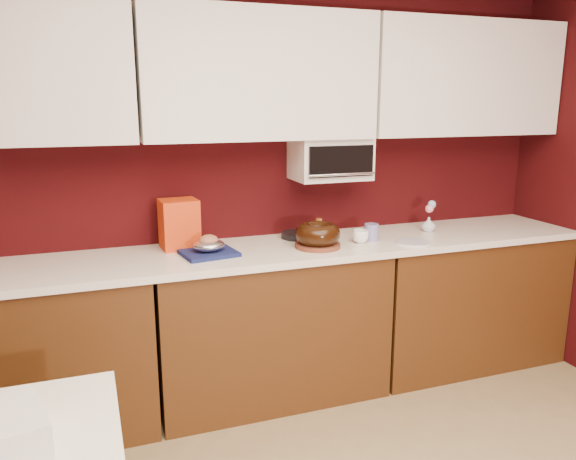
# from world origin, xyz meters

# --- Properties ---
(wall_back) EXTENTS (4.00, 0.02, 2.50)m
(wall_back) POSITION_xyz_m (0.00, 2.25, 1.25)
(wall_back) COLOR #330708
(wall_back) RESTS_ON floor
(base_cabinet_left) EXTENTS (1.31, 0.58, 0.86)m
(base_cabinet_left) POSITION_xyz_m (-1.33, 1.94, 0.43)
(base_cabinet_left) COLOR #46260E
(base_cabinet_left) RESTS_ON floor
(base_cabinet_center) EXTENTS (1.31, 0.58, 0.86)m
(base_cabinet_center) POSITION_xyz_m (0.00, 1.94, 0.43)
(base_cabinet_center) COLOR #46260E
(base_cabinet_center) RESTS_ON floor
(base_cabinet_right) EXTENTS (1.31, 0.58, 0.86)m
(base_cabinet_right) POSITION_xyz_m (1.33, 1.94, 0.43)
(base_cabinet_right) COLOR #46260E
(base_cabinet_right) RESTS_ON floor
(countertop) EXTENTS (4.00, 0.62, 0.04)m
(countertop) POSITION_xyz_m (0.00, 1.94, 0.88)
(countertop) COLOR silver
(countertop) RESTS_ON base_cabinet_center
(upper_cabinet_center) EXTENTS (1.31, 0.33, 0.70)m
(upper_cabinet_center) POSITION_xyz_m (0.00, 2.08, 1.85)
(upper_cabinet_center) COLOR white
(upper_cabinet_center) RESTS_ON wall_back
(upper_cabinet_right) EXTENTS (1.31, 0.33, 0.70)m
(upper_cabinet_right) POSITION_xyz_m (1.33, 2.08, 1.85)
(upper_cabinet_right) COLOR white
(upper_cabinet_right) RESTS_ON wall_back
(toaster_oven) EXTENTS (0.45, 0.30, 0.25)m
(toaster_oven) POSITION_xyz_m (0.45, 2.10, 1.38)
(toaster_oven) COLOR white
(toaster_oven) RESTS_ON upper_cabinet_center
(toaster_oven_door) EXTENTS (0.40, 0.02, 0.18)m
(toaster_oven_door) POSITION_xyz_m (0.45, 1.94, 1.38)
(toaster_oven_door) COLOR black
(toaster_oven_door) RESTS_ON toaster_oven
(toaster_oven_handle) EXTENTS (0.42, 0.02, 0.02)m
(toaster_oven_handle) POSITION_xyz_m (0.45, 1.93, 1.30)
(toaster_oven_handle) COLOR silver
(toaster_oven_handle) RESTS_ON toaster_oven
(cake_base) EXTENTS (0.34, 0.34, 0.02)m
(cake_base) POSITION_xyz_m (0.27, 1.86, 0.91)
(cake_base) COLOR brown
(cake_base) RESTS_ON countertop
(bundt_cake) EXTENTS (0.31, 0.31, 0.10)m
(bundt_cake) POSITION_xyz_m (0.27, 1.86, 0.98)
(bundt_cake) COLOR black
(bundt_cake) RESTS_ON cake_base
(navy_towel) EXTENTS (0.31, 0.28, 0.02)m
(navy_towel) POSITION_xyz_m (-0.35, 1.91, 0.91)
(navy_towel) COLOR navy
(navy_towel) RESTS_ON countertop
(foil_ham_nest) EXTENTS (0.21, 0.19, 0.06)m
(foil_ham_nest) POSITION_xyz_m (-0.35, 1.91, 0.96)
(foil_ham_nest) COLOR silver
(foil_ham_nest) RESTS_ON navy_towel
(roasted_ham) EXTENTS (0.13, 0.12, 0.07)m
(roasted_ham) POSITION_xyz_m (-0.35, 1.91, 0.98)
(roasted_ham) COLOR #AA6A4E
(roasted_ham) RESTS_ON foil_ham_nest
(pandoro_box) EXTENTS (0.22, 0.20, 0.28)m
(pandoro_box) POSITION_xyz_m (-0.47, 2.11, 1.04)
(pandoro_box) COLOR #B9180C
(pandoro_box) RESTS_ON countertop
(dark_pan) EXTENTS (0.25, 0.25, 0.03)m
(dark_pan) POSITION_xyz_m (0.24, 2.11, 0.92)
(dark_pan) COLOR black
(dark_pan) RESTS_ON countertop
(coffee_mug) EXTENTS (0.12, 0.12, 0.09)m
(coffee_mug) POSITION_xyz_m (0.55, 1.87, 0.95)
(coffee_mug) COLOR white
(coffee_mug) RESTS_ON countertop
(blue_jar) EXTENTS (0.09, 0.09, 0.10)m
(blue_jar) POSITION_xyz_m (0.64, 1.90, 0.95)
(blue_jar) COLOR navy
(blue_jar) RESTS_ON countertop
(flower_vase) EXTENTS (0.09, 0.09, 0.11)m
(flower_vase) POSITION_xyz_m (1.09, 1.98, 0.95)
(flower_vase) COLOR silver
(flower_vase) RESTS_ON countertop
(flower_pink) EXTENTS (0.05, 0.05, 0.05)m
(flower_pink) POSITION_xyz_m (1.09, 1.98, 1.05)
(flower_pink) COLOR pink
(flower_pink) RESTS_ON flower_vase
(flower_blue) EXTENTS (0.05, 0.05, 0.05)m
(flower_blue) POSITION_xyz_m (1.12, 2.00, 1.07)
(flower_blue) COLOR #8BB8DF
(flower_blue) RESTS_ON flower_vase
(china_plate) EXTENTS (0.21, 0.21, 0.01)m
(china_plate) POSITION_xyz_m (0.83, 1.75, 0.91)
(china_plate) COLOR silver
(china_plate) RESTS_ON countertop
(amber_bottle) EXTENTS (0.05, 0.05, 0.11)m
(amber_bottle) POSITION_xyz_m (0.39, 2.12, 0.95)
(amber_bottle) COLOR #9A591C
(amber_bottle) RESTS_ON countertop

